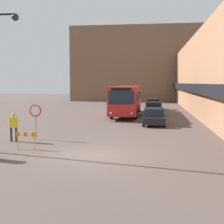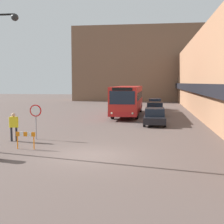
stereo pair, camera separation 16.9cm
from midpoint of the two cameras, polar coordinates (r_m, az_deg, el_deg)
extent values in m
plane|color=brown|center=(15.60, -4.41, -7.94)|extent=(160.00, 160.00, 0.00)
cube|color=#996B4C|center=(39.48, 17.50, 6.32)|extent=(5.00, 60.00, 8.83)
cube|color=black|center=(39.08, 13.46, 4.43)|extent=(0.50, 60.00, 0.90)
cube|color=brown|center=(63.88, 4.59, 8.66)|extent=(26.00, 8.00, 14.55)
cube|color=red|center=(34.45, 2.57, 2.43)|extent=(2.65, 12.23, 2.73)
cube|color=red|center=(34.53, 2.56, 0.57)|extent=(2.67, 12.25, 0.48)
cube|color=#192333|center=(34.44, 2.57, 3.07)|extent=(2.67, 11.25, 0.75)
cube|color=#192333|center=(28.34, 1.53, 2.63)|extent=(2.33, 0.03, 1.23)
cube|color=black|center=(28.32, 1.54, 4.20)|extent=(1.85, 0.03, 0.28)
sphere|color=#F2EAC6|center=(28.55, -0.38, -0.21)|extent=(0.20, 0.20, 0.20)
sphere|color=#F2EAC6|center=(28.36, 3.44, -0.26)|extent=(0.20, 0.20, 0.20)
cylinder|color=black|center=(30.92, -0.26, -0.28)|extent=(0.28, 1.09, 1.09)
cylinder|color=black|center=(30.69, 4.20, -0.34)|extent=(0.28, 1.09, 1.09)
cylinder|color=black|center=(38.42, 1.24, 0.82)|extent=(0.28, 1.09, 1.09)
cylinder|color=black|center=(38.24, 4.83, 0.78)|extent=(0.28, 1.09, 1.09)
cube|color=black|center=(26.89, 7.48, -1.24)|extent=(1.82, 4.23, 0.54)
cube|color=#192333|center=(26.93, 7.50, 0.04)|extent=(1.60, 2.33, 0.64)
cylinder|color=black|center=(25.63, 9.34, -2.06)|extent=(0.20, 0.61, 0.61)
cylinder|color=black|center=(25.63, 5.62, -2.02)|extent=(0.20, 0.61, 0.61)
cylinder|color=black|center=(28.23, 9.16, -1.38)|extent=(0.20, 0.61, 0.61)
cylinder|color=black|center=(28.23, 5.78, -1.34)|extent=(0.20, 0.61, 0.61)
cube|color=black|center=(34.02, 7.46, 0.18)|extent=(1.87, 4.84, 0.58)
cube|color=#192333|center=(34.09, 7.47, 1.24)|extent=(1.64, 2.66, 0.67)
cylinder|color=black|center=(32.57, 8.96, -0.47)|extent=(0.20, 0.62, 0.62)
cylinder|color=black|center=(32.56, 5.96, -0.44)|extent=(0.20, 0.62, 0.62)
cylinder|color=black|center=(35.55, 8.83, 0.02)|extent=(0.20, 0.62, 0.62)
cylinder|color=black|center=(35.55, 6.08, 0.05)|extent=(0.20, 0.62, 0.62)
cube|color=#B7B7BC|center=(41.71, 7.45, 1.14)|extent=(1.77, 4.65, 0.55)
cube|color=#192333|center=(41.79, 7.46, 1.99)|extent=(1.56, 2.56, 0.67)
cylinder|color=black|center=(40.30, 8.59, 0.67)|extent=(0.20, 0.66, 0.66)
cylinder|color=black|center=(40.29, 6.30, 0.70)|extent=(0.20, 0.66, 0.66)
cylinder|color=black|center=(43.17, 8.51, 0.98)|extent=(0.20, 0.66, 0.66)
cylinder|color=black|center=(43.17, 6.37, 1.01)|extent=(0.20, 0.66, 0.66)
cylinder|color=gray|center=(20.36, -14.01, -1.79)|extent=(0.07, 0.07, 2.21)
cylinder|color=red|center=(20.26, -14.07, 0.24)|extent=(0.76, 0.03, 0.76)
cylinder|color=white|center=(20.25, -14.09, 0.23)|extent=(0.62, 0.01, 0.62)
cylinder|color=black|center=(16.94, -19.51, 16.48)|extent=(1.20, 0.10, 0.10)
sphere|color=black|center=(16.66, -17.58, 16.21)|extent=(0.36, 0.36, 0.36)
cylinder|color=#232328|center=(20.13, -18.18, -3.92)|extent=(0.13, 0.13, 0.87)
cylinder|color=#232328|center=(20.04, -17.34, -3.93)|extent=(0.13, 0.13, 0.87)
cube|color=yellow|center=(19.98, -17.82, -1.78)|extent=(0.50, 0.29, 0.65)
sphere|color=tan|center=(19.93, -17.86, -0.51)|extent=(0.24, 0.24, 0.24)
cylinder|color=yellow|center=(20.05, -18.46, -1.87)|extent=(0.10, 0.10, 0.61)
cylinder|color=yellow|center=(19.92, -17.17, -1.88)|extent=(0.10, 0.10, 0.61)
cylinder|color=orange|center=(17.75, -17.13, -5.38)|extent=(0.06, 0.06, 0.70)
cylinder|color=orange|center=(17.39, -14.31, -5.53)|extent=(0.06, 0.06, 0.70)
cube|color=orange|center=(17.66, -17.09, -3.89)|extent=(0.22, 0.04, 0.24)
cube|color=white|center=(17.57, -16.44, -3.91)|extent=(0.22, 0.04, 0.24)
cube|color=orange|center=(17.49, -15.78, -3.94)|extent=(0.22, 0.04, 0.24)
cube|color=white|center=(17.40, -15.11, -3.97)|extent=(0.22, 0.04, 0.24)
cube|color=orange|center=(17.32, -14.43, -4.00)|extent=(0.22, 0.04, 0.24)
camera|label=1|loc=(0.08, -90.25, -0.02)|focal=50.00mm
camera|label=2|loc=(0.08, 89.75, 0.02)|focal=50.00mm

